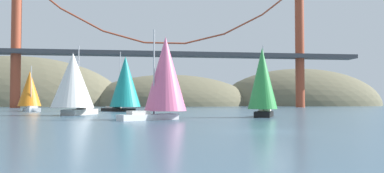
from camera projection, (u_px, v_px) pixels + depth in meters
The scene contains 10 objects.
ground_plane at pixel (271, 131), 24.07m from camera, with size 360.00×360.00×0.00m, color #426075.
headland_left at pixel (14, 106), 150.13m from camera, with size 84.24×44.00×38.46m, color #6B664C.
headland_center at pixel (170, 106), 158.38m from camera, with size 68.28×44.00×25.10m, color #6B664C.
headland_right at pixel (300, 106), 165.93m from camera, with size 69.91×44.00×31.23m, color #6B664C.
suspension_bridge at pixel (165, 49), 118.76m from camera, with size 121.57×6.00×38.84m.
sailboat_teal_sail at pixel (125, 83), 72.33m from camera, with size 8.72×10.48×11.17m.
sailboat_pink_spinnaker at pixel (165, 75), 39.97m from camera, with size 7.78×6.20×9.03m.
sailboat_green_sail at pixel (262, 81), 45.38m from camera, with size 4.98×6.97×8.46m.
sailboat_white_mainsail at pixel (73, 82), 51.87m from camera, with size 6.92×9.88×9.45m.
sailboat_orange_sail at pixel (30, 90), 74.96m from camera, with size 6.07×8.48×8.56m.
Camera 1 is at (-8.14, -23.26, 1.84)m, focal length 36.83 mm.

